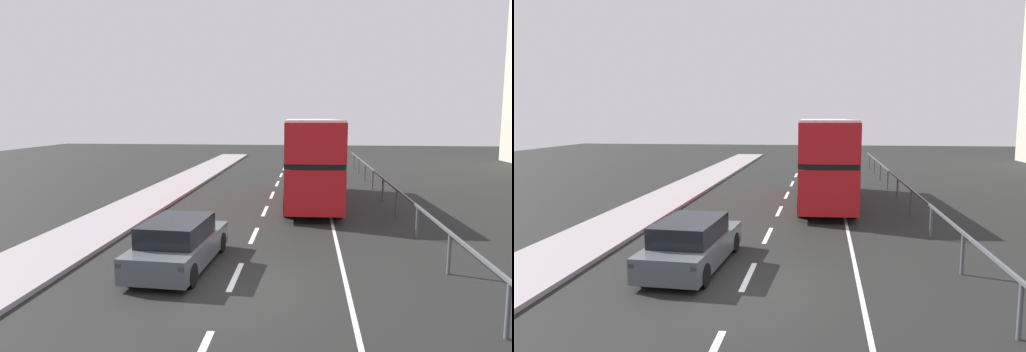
{
  "view_description": "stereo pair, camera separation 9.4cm",
  "coord_description": "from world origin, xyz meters",
  "views": [
    {
      "loc": [
        1.92,
        -11.6,
        4.4
      ],
      "look_at": [
        -0.12,
        6.72,
        2.01
      ],
      "focal_mm": 32.21,
      "sensor_mm": 36.0,
      "label": 1
    },
    {
      "loc": [
        2.01,
        -11.59,
        4.4
      ],
      "look_at": [
        -0.12,
        6.72,
        2.01
      ],
      "focal_mm": 32.21,
      "sensor_mm": 36.0,
      "label": 2
    }
  ],
  "objects": [
    {
      "name": "hatchback_car_near",
      "position": [
        -1.78,
        1.18,
        0.69
      ],
      "size": [
        2.1,
        4.69,
        1.45
      ],
      "rotation": [
        0.0,
        0.0,
        -0.06
      ],
      "color": "#494E55",
      "rests_on": "ground"
    },
    {
      "name": "bridge_side_railing",
      "position": [
        5.92,
        9.0,
        0.99
      ],
      "size": [
        0.1,
        42.0,
        1.23
      ],
      "color": "#484D4F",
      "rests_on": "ground"
    },
    {
      "name": "near_sidewalk_kerb",
      "position": [
        -6.23,
        0.0,
        0.07
      ],
      "size": [
        2.86,
        80.0,
        0.14
      ],
      "primitive_type": "cube",
      "color": "gray",
      "rests_on": "ground"
    },
    {
      "name": "double_decker_bus_red",
      "position": [
        2.1,
        11.92,
        2.28
      ],
      "size": [
        2.85,
        10.32,
        4.26
      ],
      "rotation": [
        0.0,
        0.0,
        0.03
      ],
      "color": "#B61317",
      "rests_on": "ground"
    },
    {
      "name": "lane_paint_markings",
      "position": [
        1.8,
        8.28,
        0.0
      ],
      "size": [
        3.14,
        46.0,
        0.01
      ],
      "color": "silver",
      "rests_on": "ground"
    },
    {
      "name": "ground_plane",
      "position": [
        0.0,
        0.0,
        -0.05
      ],
      "size": [
        74.75,
        120.0,
        0.1
      ],
      "primitive_type": "cube",
      "color": "black"
    }
  ]
}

